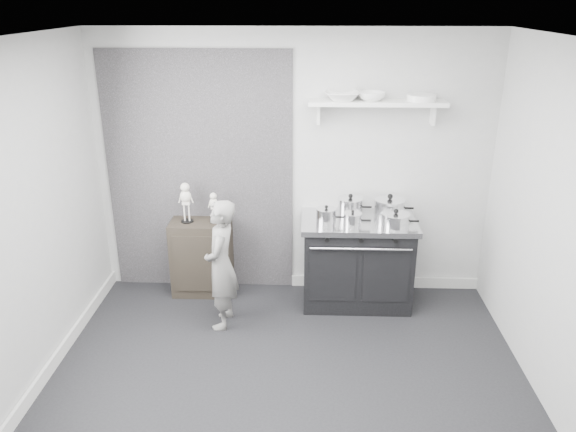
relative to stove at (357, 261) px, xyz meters
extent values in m
plane|color=black|center=(-0.66, -1.48, -0.46)|extent=(4.00, 4.00, 0.00)
cube|color=#B4B4B2|center=(-0.66, 0.32, 0.89)|extent=(4.00, 0.02, 2.70)
cube|color=#B4B4B2|center=(-0.66, -3.28, 0.89)|extent=(4.00, 0.02, 2.70)
cube|color=#B4B4B2|center=(-2.66, -1.48, 0.89)|extent=(0.02, 3.60, 2.70)
cube|color=#B4B4B2|center=(1.34, -1.48, 0.89)|extent=(0.02, 3.60, 2.70)
cube|color=silver|center=(-0.66, -1.48, 2.24)|extent=(4.00, 3.60, 0.02)
cube|color=black|center=(-1.61, 0.31, 0.79)|extent=(1.90, 0.02, 2.50)
cube|color=silver|center=(0.34, 0.30, -0.40)|extent=(2.00, 0.03, 0.12)
cube|color=silver|center=(-2.64, -1.48, -0.40)|extent=(0.03, 3.60, 0.12)
cube|color=white|center=(0.14, 0.19, 1.56)|extent=(1.30, 0.26, 0.04)
cube|color=white|center=(-0.41, 0.26, 1.44)|extent=(0.03, 0.12, 0.20)
cube|color=white|center=(0.69, 0.26, 1.44)|extent=(0.03, 0.12, 0.20)
cube|color=black|center=(0.00, 0.00, -0.03)|extent=(1.07, 0.64, 0.85)
cube|color=silver|center=(0.00, 0.00, 0.42)|extent=(1.13, 0.68, 0.05)
cube|color=black|center=(-0.26, -0.32, -0.01)|extent=(0.45, 0.02, 0.55)
cube|color=black|center=(0.26, -0.32, -0.01)|extent=(0.45, 0.02, 0.55)
cylinder|color=silver|center=(0.00, -0.35, 0.29)|extent=(0.96, 0.02, 0.02)
cylinder|color=black|center=(-0.32, -0.33, 0.37)|extent=(0.04, 0.03, 0.04)
cylinder|color=black|center=(0.00, -0.33, 0.37)|extent=(0.04, 0.03, 0.04)
cylinder|color=black|center=(0.32, -0.33, 0.37)|extent=(0.04, 0.03, 0.04)
cube|color=black|center=(-1.61, 0.13, -0.05)|extent=(0.62, 0.36, 0.80)
imported|color=gray|center=(-1.30, -0.49, 0.17)|extent=(0.33, 0.48, 1.26)
cylinder|color=silver|center=(-0.33, -0.12, 0.52)|extent=(0.19, 0.19, 0.14)
cylinder|color=silver|center=(-0.33, -0.12, 0.60)|extent=(0.20, 0.20, 0.02)
sphere|color=black|center=(-0.33, -0.12, 0.62)|extent=(0.03, 0.03, 0.03)
cylinder|color=black|center=(-0.19, -0.12, 0.52)|extent=(0.10, 0.02, 0.02)
cylinder|color=silver|center=(-0.08, 0.15, 0.53)|extent=(0.25, 0.25, 0.16)
cylinder|color=silver|center=(-0.08, 0.15, 0.61)|extent=(0.26, 0.26, 0.02)
sphere|color=black|center=(-0.08, 0.15, 0.64)|extent=(0.05, 0.05, 0.05)
cylinder|color=black|center=(0.09, 0.15, 0.53)|extent=(0.10, 0.02, 0.02)
cylinder|color=silver|center=(0.31, 0.13, 0.53)|extent=(0.30, 0.30, 0.16)
cylinder|color=silver|center=(0.31, 0.13, 0.61)|extent=(0.31, 0.31, 0.02)
sphere|color=black|center=(0.31, 0.13, 0.65)|extent=(0.05, 0.05, 0.05)
cylinder|color=black|center=(0.50, 0.13, 0.53)|extent=(0.10, 0.02, 0.02)
cylinder|color=silver|center=(0.33, -0.17, 0.51)|extent=(0.26, 0.26, 0.12)
cylinder|color=silver|center=(0.33, -0.17, 0.58)|extent=(0.27, 0.27, 0.02)
sphere|color=black|center=(0.33, -0.17, 0.61)|extent=(0.05, 0.05, 0.05)
cylinder|color=black|center=(0.50, -0.17, 0.51)|extent=(0.10, 0.02, 0.02)
cylinder|color=silver|center=(-0.08, -0.17, 0.51)|extent=(0.17, 0.17, 0.12)
cylinder|color=silver|center=(-0.08, -0.17, 0.57)|extent=(0.18, 0.18, 0.02)
sphere|color=black|center=(-0.08, -0.17, 0.60)|extent=(0.03, 0.03, 0.03)
cylinder|color=black|center=(0.05, -0.17, 0.51)|extent=(0.10, 0.02, 0.02)
imported|color=white|center=(-0.20, 0.19, 1.62)|extent=(0.34, 0.34, 0.08)
imported|color=white|center=(0.08, 0.19, 1.62)|extent=(0.26, 0.26, 0.08)
cylinder|color=white|center=(0.55, 0.19, 1.61)|extent=(0.27, 0.27, 0.06)
camera|label=1|loc=(-0.51, -5.15, 2.50)|focal=35.00mm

